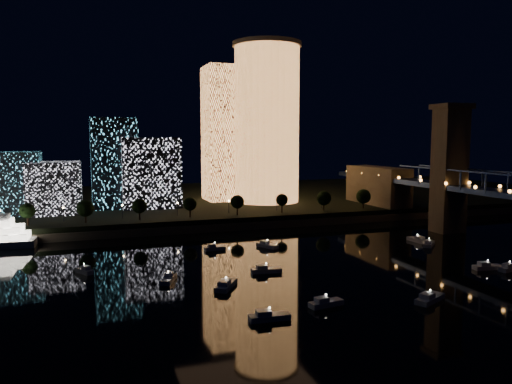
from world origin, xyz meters
The scene contains 9 objects.
ground centered at (0.00, 0.00, 0.00)m, with size 520.00×520.00×0.00m, color black.
far_bank centered at (0.00, 160.00, 2.50)m, with size 420.00×160.00×5.00m, color black.
seawall centered at (0.00, 82.00, 1.50)m, with size 420.00×6.00×3.00m, color #6B5E4C.
tower_cylindrical centered at (17.02, 126.01, 44.36)m, with size 34.00×34.00×78.47m.
tower_rectangular centered at (-0.17, 140.38, 39.10)m, with size 21.43×21.43×68.20m, color #F4994E.
midrise_blocks centered at (-62.48, 126.47, 21.42)m, with size 78.15×38.15×41.00m.
motorboats centered at (-8.18, 12.02, 0.81)m, with size 118.74×72.25×2.78m.
esplanade_trees centered at (-28.14, 88.00, 10.47)m, with size 166.52×6.65×8.82m.
street_lamps centered at (-34.00, 94.00, 9.02)m, with size 132.70×0.70×5.65m.
Camera 1 is at (-69.74, -109.08, 36.75)m, focal length 35.00 mm.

